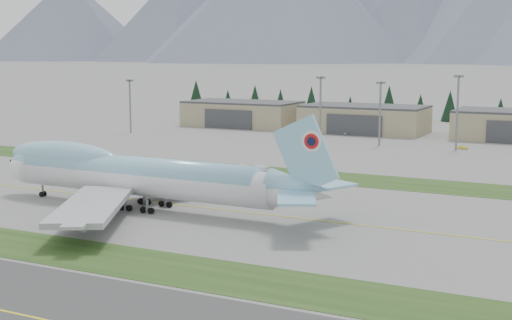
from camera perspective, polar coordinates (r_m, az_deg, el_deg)
The scene contains 11 objects.
ground at distance 146.49m, azimuth -3.92°, elevation -3.87°, with size 7000.00×7000.00×0.00m, color slate.
grass_strip_near at distance 116.33m, azimuth -13.49°, elevation -7.39°, with size 400.00×14.00×0.08m, color #244217.
grass_strip_far at distance 185.96m, azimuth 3.11°, elevation -1.19°, with size 400.00×18.00×0.08m, color #244217.
taxiway_line_main at distance 146.49m, azimuth -3.92°, elevation -3.87°, with size 400.00×0.40×0.02m, color yellow.
boeing_747_freighter at distance 146.91m, azimuth -9.46°, elevation -1.20°, with size 78.37×68.28×20.83m.
hangar_left at distance 309.25m, azimuth -1.08°, elevation 3.73°, with size 48.00×26.60×10.80m.
hangar_center at distance 288.06m, azimuth 8.68°, elevation 3.28°, with size 48.00×26.60×10.80m.
floodlight_masts at distance 251.65m, azimuth 4.84°, elevation 4.99°, with size 129.33×8.39×24.39m.
service_vehicle_a at distance 276.74m, azimuth 7.14°, elevation 1.98°, with size 1.21×3.01×1.03m, color #BBBCBE.
service_vehicle_b at distance 244.81m, azimuth 16.18°, elevation 0.84°, with size 1.26×3.59×1.18m, color yellow.
conifer_belt at distance 344.06m, azimuth 13.64°, elevation 4.29°, with size 269.20×15.16×16.98m.
Camera 1 is at (72.54, -123.30, 31.54)m, focal length 50.00 mm.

